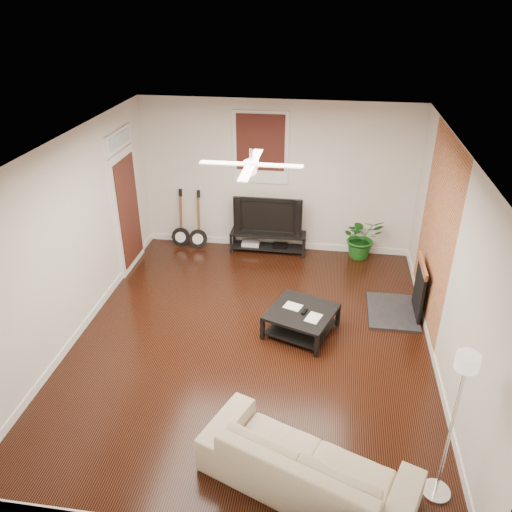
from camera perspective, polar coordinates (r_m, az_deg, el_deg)
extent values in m
cube|color=black|center=(7.40, -0.46, -9.34)|extent=(5.00, 6.00, 0.01)
cube|color=white|center=(6.13, -0.56, 11.99)|extent=(5.00, 6.00, 0.01)
cube|color=silver|center=(9.39, 2.35, 8.72)|extent=(5.00, 0.01, 2.80)
cube|color=silver|center=(4.28, -7.06, -18.42)|extent=(5.00, 0.01, 2.80)
cube|color=silver|center=(7.42, -19.95, 1.60)|extent=(0.01, 6.00, 2.80)
cube|color=silver|center=(6.77, 20.89, -1.15)|extent=(0.01, 6.00, 2.80)
cube|color=#B36339|center=(7.65, 19.49, 2.46)|extent=(0.02, 2.20, 2.80)
cube|color=black|center=(8.02, 16.43, -3.45)|extent=(0.80, 1.10, 0.92)
cube|color=#34100E|center=(9.23, 0.51, 11.98)|extent=(1.00, 0.06, 1.30)
cube|color=white|center=(9.03, -14.27, 6.04)|extent=(0.08, 1.00, 2.50)
cube|color=black|center=(9.67, 1.35, 1.58)|extent=(1.41, 0.38, 0.39)
imported|color=black|center=(9.45, 1.40, 4.69)|extent=(1.26, 0.17, 0.73)
cube|color=black|center=(7.48, 5.06, -7.29)|extent=(1.13, 1.13, 0.37)
imported|color=tan|center=(5.46, 5.70, -22.05)|extent=(2.30, 1.56, 0.62)
imported|color=#1A5919|center=(9.58, 11.73, 2.08)|extent=(0.87, 0.80, 0.80)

